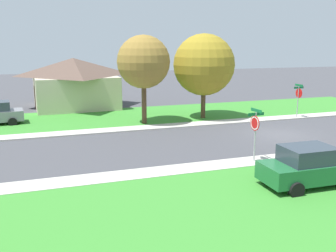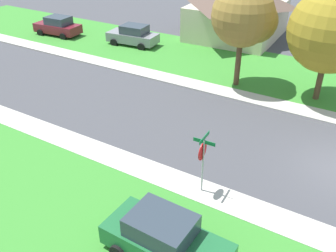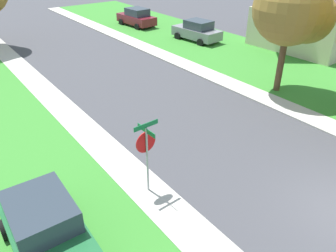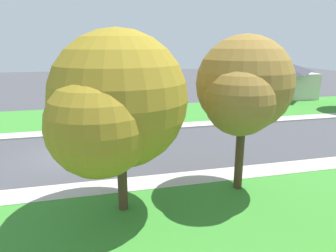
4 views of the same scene
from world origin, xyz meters
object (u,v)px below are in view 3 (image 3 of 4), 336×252
car_grey_kerbside_mid (197,31)px  car_maroon_driveway_right (137,17)px  stop_sign_far_corner (146,147)px  car_green_across_road (46,230)px  tree_sidewalk_near (295,10)px  house_right_setback (319,15)px

car_grey_kerbside_mid → car_maroon_driveway_right: same height
stop_sign_far_corner → car_green_across_road: size_ratio=0.64×
car_green_across_road → tree_sidewalk_near: tree_sidewalk_near is taller
car_grey_kerbside_mid → car_green_across_road: same height
car_grey_kerbside_mid → tree_sidewalk_near: size_ratio=0.68×
car_grey_kerbside_mid → tree_sidewalk_near: tree_sidewalk_near is taller
tree_sidewalk_near → car_grey_kerbside_mid: bearing=74.7°
car_green_across_road → car_maroon_driveway_right: same height
car_maroon_driveway_right → house_right_setback: 16.37m
stop_sign_far_corner → car_green_across_road: bearing=-172.5°
car_grey_kerbside_mid → house_right_setback: 9.66m
stop_sign_far_corner → house_right_setback: bearing=18.3°
car_grey_kerbside_mid → car_green_across_road: bearing=-141.6°
car_maroon_driveway_right → stop_sign_far_corner: bearing=-121.2°
stop_sign_far_corner → house_right_setback: house_right_setback is taller
tree_sidewalk_near → house_right_setback: bearing=23.3°
car_grey_kerbside_mid → house_right_setback: size_ratio=0.48×
car_grey_kerbside_mid → car_maroon_driveway_right: 7.65m
car_maroon_driveway_right → tree_sidewalk_near: bearing=-95.3°
tree_sidewalk_near → house_right_setback: size_ratio=0.71×
car_green_across_road → stop_sign_far_corner: bearing=7.5°
house_right_setback → car_green_across_road: bearing=-163.2°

